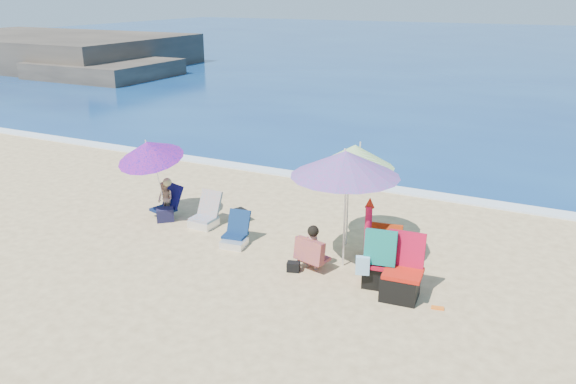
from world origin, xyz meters
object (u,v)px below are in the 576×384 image
at_px(umbrella_striped, 355,156).
at_px(camp_chair_right, 380,264).
at_px(person_center, 312,248).
at_px(umbrella_blue, 149,150).
at_px(umbrella_turquoise, 345,164).
at_px(furled_umbrella, 368,236).
at_px(camp_chair_left, 401,280).
at_px(chair_rainbow, 205,217).
at_px(person_left, 166,199).
at_px(chair_navy, 235,236).

distance_m(umbrella_striped, camp_chair_right, 2.23).
bearing_deg(person_center, umbrella_striped, 80.63).
bearing_deg(umbrella_blue, person_center, -8.61).
bearing_deg(umbrella_turquoise, furled_umbrella, -34.14).
bearing_deg(person_center, umbrella_blue, 171.39).
distance_m(camp_chair_right, person_center, 1.26).
height_order(umbrella_turquoise, camp_chair_right, umbrella_turquoise).
bearing_deg(camp_chair_left, chair_rainbow, 166.37).
relative_size(umbrella_striped, person_center, 2.41).
xyz_separation_m(umbrella_striped, furled_umbrella, (0.78, -1.40, -0.92)).
distance_m(camp_chair_right, person_left, 5.22).
relative_size(umbrella_striped, person_left, 2.30).
height_order(chair_rainbow, person_left, person_left).
bearing_deg(chair_navy, umbrella_turquoise, 2.41).
bearing_deg(camp_chair_left, umbrella_turquoise, 152.49).
bearing_deg(umbrella_blue, umbrella_turquoise, -2.79).
distance_m(furled_umbrella, chair_rainbow, 3.96).
distance_m(chair_navy, camp_chair_right, 3.04).
relative_size(chair_navy, person_center, 0.83).
xyz_separation_m(umbrella_striped, camp_chair_left, (1.45, -1.65, -1.44)).
height_order(umbrella_turquoise, chair_navy, umbrella_turquoise).
xyz_separation_m(chair_navy, person_left, (-2.12, 0.61, 0.23)).
bearing_deg(umbrella_striped, umbrella_blue, -169.42).
bearing_deg(person_left, umbrella_striped, 6.65).
xyz_separation_m(furled_umbrella, camp_chair_left, (0.67, -0.26, -0.51)).
bearing_deg(umbrella_turquoise, umbrella_striped, 101.18).
height_order(chair_rainbow, person_center, person_center).
distance_m(umbrella_blue, person_center, 4.18).
xyz_separation_m(furled_umbrella, chair_rainbow, (-3.82, 0.83, -0.64)).
bearing_deg(chair_rainbow, camp_chair_left, -13.63).
height_order(umbrella_striped, furled_umbrella, umbrella_striped).
distance_m(umbrella_turquoise, camp_chair_left, 2.12).
height_order(chair_rainbow, camp_chair_left, camp_chair_left).
bearing_deg(umbrella_turquoise, camp_chair_right, -26.99).
bearing_deg(camp_chair_left, furled_umbrella, 159.02).
relative_size(umbrella_turquoise, umbrella_blue, 1.18).
bearing_deg(person_center, person_left, 166.80).
relative_size(furled_umbrella, camp_chair_right, 1.42).
bearing_deg(chair_navy, furled_umbrella, -6.31).
bearing_deg(furled_umbrella, umbrella_turquoise, 145.86).
relative_size(umbrella_turquoise, furled_umbrella, 1.48).
bearing_deg(camp_chair_left, umbrella_striped, 131.32).
bearing_deg(umbrella_striped, chair_navy, -151.12).
distance_m(umbrella_blue, furled_umbrella, 5.07).
bearing_deg(camp_chair_left, person_left, 168.06).
bearing_deg(umbrella_blue, chair_rainbow, 10.75).
bearing_deg(umbrella_turquoise, chair_navy, -177.59).
height_order(chair_navy, camp_chair_left, camp_chair_left).
xyz_separation_m(chair_rainbow, person_left, (-1.06, 0.09, 0.21)).
xyz_separation_m(umbrella_blue, person_center, (3.97, -0.60, -1.14)).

